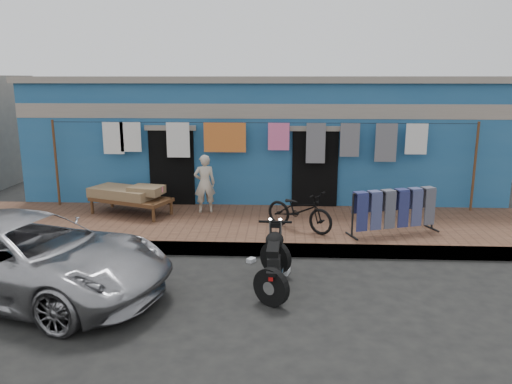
# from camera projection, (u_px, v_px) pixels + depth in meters

# --- Properties ---
(ground) EXTENTS (80.00, 80.00, 0.00)m
(ground) POSITION_uv_depth(u_px,v_px,m) (250.00, 289.00, 8.04)
(ground) COLOR black
(ground) RESTS_ON ground
(sidewalk) EXTENTS (28.00, 3.00, 0.25)m
(sidewalk) POSITION_uv_depth(u_px,v_px,m) (258.00, 227.00, 10.94)
(sidewalk) COLOR brown
(sidewalk) RESTS_ON ground
(curb) EXTENTS (28.00, 0.10, 0.25)m
(curb) POSITION_uv_depth(u_px,v_px,m) (255.00, 249.00, 9.52)
(curb) COLOR gray
(curb) RESTS_ON ground
(building) EXTENTS (12.20, 5.20, 3.36)m
(building) POSITION_uv_depth(u_px,v_px,m) (265.00, 136.00, 14.47)
(building) COLOR #205589
(building) RESTS_ON ground
(clothesline) EXTENTS (10.06, 0.06, 2.10)m
(clothesline) POSITION_uv_depth(u_px,v_px,m) (262.00, 143.00, 11.77)
(clothesline) COLOR brown
(clothesline) RESTS_ON sidewalk
(car) EXTENTS (5.03, 3.21, 1.31)m
(car) POSITION_uv_depth(u_px,v_px,m) (26.00, 255.00, 7.68)
(car) COLOR #A6A5AA
(car) RESTS_ON ground
(seated_person) EXTENTS (0.55, 0.43, 1.36)m
(seated_person) POSITION_uv_depth(u_px,v_px,m) (205.00, 184.00, 11.57)
(seated_person) COLOR beige
(seated_person) RESTS_ON sidewalk
(bicycle) EXTENTS (1.59, 1.37, 1.01)m
(bicycle) POSITION_uv_depth(u_px,v_px,m) (300.00, 206.00, 10.24)
(bicycle) COLOR black
(bicycle) RESTS_ON sidewalk
(motorcycle) EXTENTS (0.67, 1.61, 1.01)m
(motorcycle) POSITION_uv_depth(u_px,v_px,m) (274.00, 259.00, 7.95)
(motorcycle) COLOR black
(motorcycle) RESTS_ON ground
(charpoy) EXTENTS (2.55, 2.21, 0.65)m
(charpoy) POSITION_uv_depth(u_px,v_px,m) (131.00, 200.00, 11.47)
(charpoy) COLOR brown
(charpoy) RESTS_ON sidewalk
(jeans_rack) EXTENTS (2.19, 1.63, 0.93)m
(jeans_rack) POSITION_uv_depth(u_px,v_px,m) (394.00, 211.00, 10.03)
(jeans_rack) COLOR black
(jeans_rack) RESTS_ON sidewalk
(litter_a) EXTENTS (0.20, 0.18, 0.07)m
(litter_a) POSITION_uv_depth(u_px,v_px,m) (273.00, 261.00, 9.19)
(litter_a) COLOR silver
(litter_a) RESTS_ON ground
(litter_b) EXTENTS (0.18, 0.19, 0.08)m
(litter_b) POSITION_uv_depth(u_px,v_px,m) (251.00, 260.00, 9.21)
(litter_b) COLOR silver
(litter_b) RESTS_ON ground
(litter_c) EXTENTS (0.23, 0.25, 0.09)m
(litter_c) POSITION_uv_depth(u_px,v_px,m) (284.00, 271.00, 8.66)
(litter_c) COLOR silver
(litter_c) RESTS_ON ground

